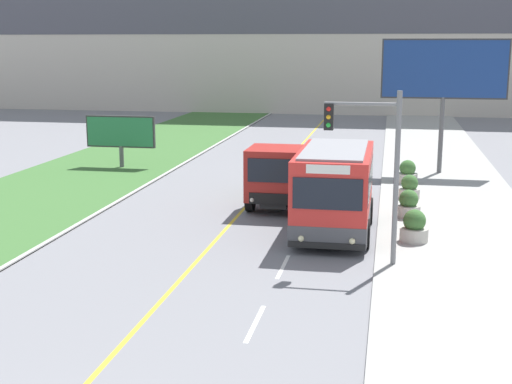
% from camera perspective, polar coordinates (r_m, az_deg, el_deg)
% --- Properties ---
extents(apartment_block_background, '(80.00, 8.04, 21.59)m').
position_cam_1_polar(apartment_block_background, '(72.52, 6.28, 14.99)').
color(apartment_block_background, beige).
rests_on(apartment_block_background, ground_plane).
extents(city_bus, '(2.66, 5.79, 3.11)m').
position_cam_1_polar(city_bus, '(25.39, 6.28, 0.06)').
color(city_bus, red).
rests_on(city_bus, ground_plane).
extents(dump_truck, '(2.46, 6.43, 2.61)m').
position_cam_1_polar(dump_truck, '(29.59, 1.99, 1.28)').
color(dump_truck, black).
rests_on(dump_truck, ground_plane).
extents(traffic_light_mast, '(2.28, 0.32, 5.36)m').
position_cam_1_polar(traffic_light_mast, '(21.63, 9.42, 2.93)').
color(traffic_light_mast, slate).
rests_on(traffic_light_mast, ground_plane).
extents(billboard_large, '(6.32, 0.24, 6.94)m').
position_cam_1_polar(billboard_large, '(37.97, 14.83, 9.23)').
color(billboard_large, '#59595B').
rests_on(billboard_large, ground_plane).
extents(billboard_small, '(3.89, 0.24, 2.85)m').
position_cam_1_polar(billboard_small, '(39.70, -10.78, 4.68)').
color(billboard_small, '#59595B').
rests_on(billboard_small, ground_plane).
extents(planter_round_near, '(0.96, 0.96, 1.12)m').
position_cam_1_polar(planter_round_near, '(24.87, 12.54, -2.79)').
color(planter_round_near, '#B7B2A8').
rests_on(planter_round_near, sidewalk_right).
extents(planter_round_second, '(0.93, 0.93, 1.09)m').
position_cam_1_polar(planter_round_second, '(28.29, 12.10, -1.03)').
color(planter_round_second, '#B7B2A8').
rests_on(planter_round_second, sidewalk_right).
extents(planter_round_third, '(0.91, 0.91, 1.04)m').
position_cam_1_polar(planter_round_third, '(31.74, 12.18, 0.32)').
color(planter_round_third, '#B7B2A8').
rests_on(planter_round_third, sidewalk_right).
extents(planter_round_far, '(0.97, 0.97, 1.12)m').
position_cam_1_polar(planter_round_far, '(35.19, 12.02, 1.50)').
color(planter_round_far, '#B7B2A8').
rests_on(planter_round_far, sidewalk_right).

